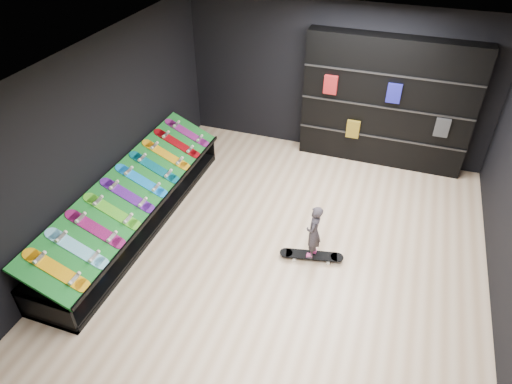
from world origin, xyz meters
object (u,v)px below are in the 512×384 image
(display_rack, at_px, (136,211))
(floor_skateboard, at_px, (311,256))
(back_shelving, at_px, (386,104))
(child, at_px, (313,241))

(display_rack, relative_size, floor_skateboard, 4.59)
(back_shelving, relative_size, child, 5.76)
(floor_skateboard, relative_size, child, 1.79)
(display_rack, distance_m, floor_skateboard, 2.99)
(display_rack, xyz_separation_m, child, (2.98, 0.12, 0.11))
(display_rack, height_order, floor_skateboard, display_rack)
(display_rack, bearing_deg, back_shelving, 42.94)
(floor_skateboard, bearing_deg, display_rack, 170.38)
(child, bearing_deg, back_shelving, 169.99)
(back_shelving, bearing_deg, floor_skateboard, -100.36)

